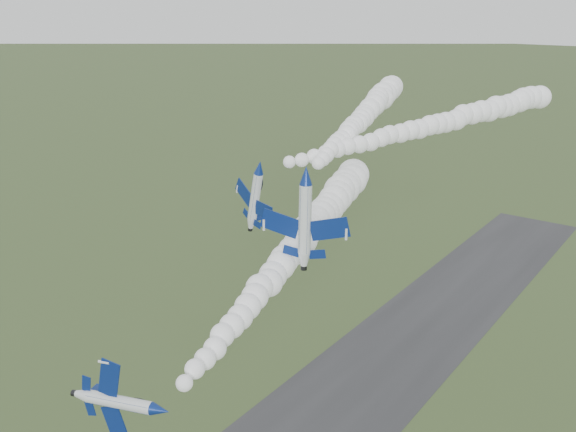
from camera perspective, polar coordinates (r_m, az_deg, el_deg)
name	(u,v)px	position (r m, az deg, el deg)	size (l,w,h in m)	color
runway	(315,428)	(112.32, 2.45, -18.32)	(24.00, 260.00, 0.04)	#2C2C2E
jet_lead	(160,411)	(65.42, -11.29, -16.63)	(4.28, 11.04, 9.26)	silver
smoke_trail_jet_lead	(293,249)	(92.94, 0.47, -2.96)	(5.94, 69.08, 5.94)	white
jet_pair_left	(259,167)	(88.73, -2.60, 4.34)	(9.35, 11.21, 3.50)	silver
smoke_trail_jet_pair_left	(433,124)	(112.52, 12.79, 7.94)	(4.51, 66.70, 4.51)	white
jet_pair_right	(306,175)	(82.63, 1.59, 3.63)	(12.19, 14.06, 3.57)	silver
smoke_trail_jet_pair_right	(364,115)	(119.73, 6.79, 8.91)	(5.21, 70.77, 5.21)	white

